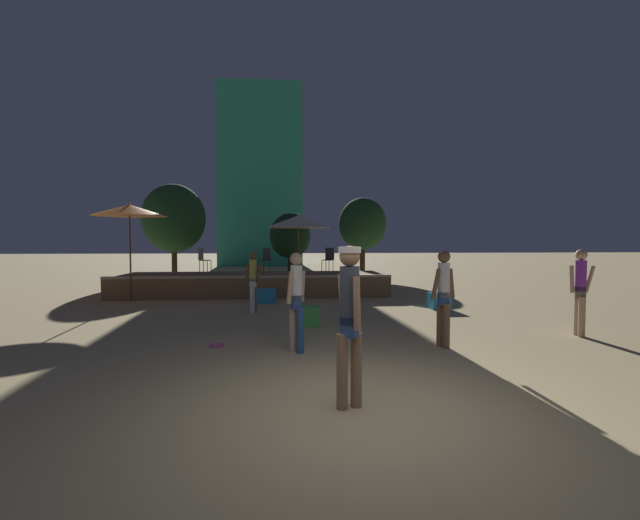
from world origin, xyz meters
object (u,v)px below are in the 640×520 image
object	(u,v)px
frisbee_disc	(217,345)
background_tree_0	(174,218)
patio_umbrella_0	(298,222)
cube_seat_2	(439,301)
person_1	(296,298)
person_3	(253,281)
person_0	(444,294)
person_2	(580,289)
cube_seat_1	(266,296)
bistro_chair_0	(329,257)
background_tree_1	(290,236)
background_tree_2	(363,224)
bistro_chair_1	(203,258)
cube_seat_0	(309,316)
patio_umbrella_1	(129,210)
person_4	(349,314)
bistro_chair_2	(265,258)

from	to	relation	value
frisbee_disc	background_tree_0	xyz separation A→B (m)	(-4.42, 14.86, 3.06)
patio_umbrella_0	cube_seat_2	distance (m)	5.18
person_1	person_3	world-z (taller)	person_1
frisbee_disc	background_tree_0	world-z (taller)	background_tree_0
person_0	person_2	xyz separation A→B (m)	(3.10, 0.65, 0.00)
cube_seat_1	person_3	world-z (taller)	person_3
person_2	frisbee_disc	distance (m)	7.29
cube_seat_2	bistro_chair_0	xyz separation A→B (m)	(-2.76, 3.80, 1.10)
background_tree_1	background_tree_2	bearing A→B (deg)	-35.46
frisbee_disc	cube_seat_2	bearing A→B (deg)	34.37
person_2	bistro_chair_0	bearing A→B (deg)	-140.79
person_1	bistro_chair_1	world-z (taller)	person_1
cube_seat_0	cube_seat_2	xyz separation A→B (m)	(3.83, 2.08, 0.01)
patio_umbrella_1	person_4	bearing A→B (deg)	-58.66
person_3	background_tree_2	distance (m)	11.84
cube_seat_1	bistro_chair_0	distance (m)	3.29
cube_seat_1	bistro_chair_0	bearing A→B (deg)	44.54
cube_seat_0	background_tree_0	xyz separation A→B (m)	(-6.24, 13.07, 2.86)
bistro_chair_2	background_tree_1	world-z (taller)	background_tree_1
person_3	background_tree_0	size ratio (longest dim) A/B	0.34
frisbee_disc	background_tree_2	distance (m)	15.36
person_3	bistro_chair_0	size ratio (longest dim) A/B	1.82
bistro_chair_1	cube_seat_0	bearing A→B (deg)	174.38
patio_umbrella_1	background_tree_2	size ratio (longest dim) A/B	0.76
cube_seat_2	person_3	bearing A→B (deg)	-176.43
person_2	frisbee_disc	bearing A→B (deg)	-79.23
cube_seat_1	background_tree_2	bearing A→B (deg)	61.59
cube_seat_1	person_2	bearing A→B (deg)	-38.81
person_1	background_tree_1	world-z (taller)	background_tree_1
bistro_chair_0	background_tree_1	size ratio (longest dim) A/B	0.26
person_3	bistro_chair_1	size ratio (longest dim) A/B	1.82
person_3	bistro_chair_1	xyz separation A→B (m)	(-2.08, 4.20, 0.45)
patio_umbrella_0	cube_seat_0	size ratio (longest dim) A/B	5.78
patio_umbrella_0	cube_seat_2	size ratio (longest dim) A/B	5.23
person_4	bistro_chair_0	distance (m)	10.76
person_2	patio_umbrella_1	bearing A→B (deg)	-109.71
cube_seat_1	person_1	xyz separation A→B (m)	(0.77, -6.03, 0.73)
cube_seat_0	cube_seat_2	size ratio (longest dim) A/B	0.90
patio_umbrella_1	person_1	xyz separation A→B (m)	(5.08, -6.70, -1.95)
patio_umbrella_1	bistro_chair_0	distance (m)	6.87
cube_seat_1	person_4	size ratio (longest dim) A/B	0.34
cube_seat_2	person_1	distance (m)	6.13
background_tree_0	background_tree_1	distance (m)	6.40
cube_seat_0	person_1	world-z (taller)	person_1
person_2	bistro_chair_2	distance (m)	9.83
cube_seat_2	background_tree_2	bearing A→B (deg)	91.67
person_1	bistro_chair_1	bearing A→B (deg)	-28.47
cube_seat_1	background_tree_1	world-z (taller)	background_tree_1
person_4	cube_seat_1	bearing A→B (deg)	-98.76
bistro_chair_0	bistro_chair_1	distance (m)	4.54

